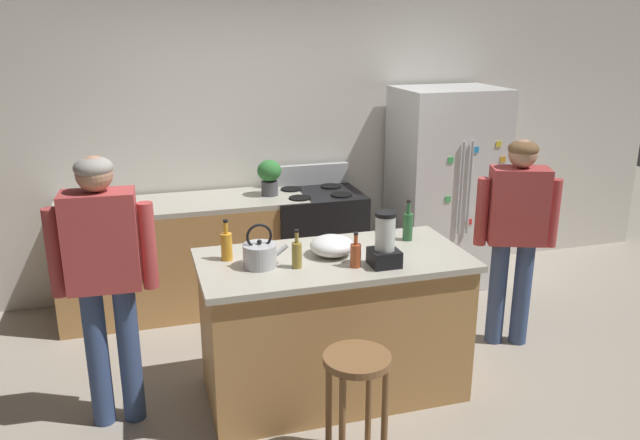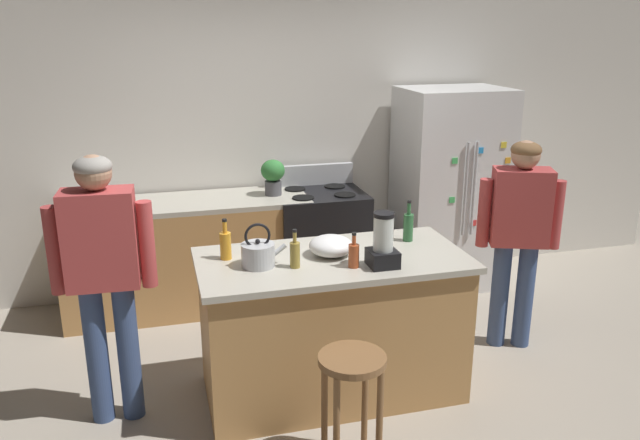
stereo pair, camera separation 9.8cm
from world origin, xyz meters
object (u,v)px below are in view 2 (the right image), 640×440
at_px(bottle_soda, 226,244).
at_px(person_by_sink_right, 519,226).
at_px(kitchen_island, 332,325).
at_px(stove_range, 319,243).
at_px(refrigerator, 450,189).
at_px(tea_kettle, 258,254).
at_px(person_by_island_left, 103,266).
at_px(mixing_bowl, 331,246).
at_px(bottle_cooking_sauce, 354,255).
at_px(bottle_vinegar, 295,254).
at_px(bottle_olive_oil, 408,226).
at_px(bar_stool, 352,381).
at_px(blender_appliance, 383,244).
at_px(potted_plant, 273,175).

bearing_deg(bottle_soda, person_by_sink_right, 3.29).
height_order(kitchen_island, stove_range, stove_range).
bearing_deg(refrigerator, tea_kettle, -142.54).
xyz_separation_m(person_by_island_left, bottle_soda, (0.71, 0.09, 0.04)).
relative_size(refrigerator, stove_range, 1.60).
xyz_separation_m(mixing_bowl, tea_kettle, (-0.47, -0.07, 0.02)).
xyz_separation_m(kitchen_island, person_by_sink_right, (1.46, 0.26, 0.47)).
height_order(bottle_soda, tea_kettle, tea_kettle).
xyz_separation_m(bottle_cooking_sauce, bottle_vinegar, (-0.34, 0.09, 0.01)).
distance_m(bottle_olive_oil, tea_kettle, 1.05).
relative_size(bar_stool, mixing_bowl, 2.43).
height_order(person_by_island_left, blender_appliance, person_by_island_left).
relative_size(refrigerator, bottle_soda, 6.98).
bearing_deg(mixing_bowl, bottle_soda, 170.67).
height_order(potted_plant, bottle_soda, potted_plant).
bearing_deg(mixing_bowl, refrigerator, 43.77).
bearing_deg(potted_plant, refrigerator, -1.80).
xyz_separation_m(bottle_vinegar, bottle_soda, (-0.38, 0.25, 0.01)).
relative_size(kitchen_island, person_by_island_left, 1.02).
xyz_separation_m(stove_range, person_by_sink_right, (1.14, -1.26, 0.46)).
bearing_deg(blender_appliance, mixing_bowl, 133.67).
xyz_separation_m(refrigerator, person_by_sink_right, (-0.07, -1.24, 0.04)).
distance_m(potted_plant, blender_appliance, 1.80).
distance_m(kitchen_island, bar_stool, 0.75).
bearing_deg(bottle_cooking_sauce, blender_appliance, -9.75).
bearing_deg(bottle_soda, tea_kettle, -44.65).
height_order(blender_appliance, bottle_olive_oil, blender_appliance).
bearing_deg(stove_range, person_by_sink_right, -47.97).
distance_m(bottle_vinegar, tea_kettle, 0.22).
xyz_separation_m(stove_range, bottle_olive_oil, (0.25, -1.36, 0.56)).
relative_size(person_by_island_left, bottle_olive_oil, 5.95).
relative_size(stove_range, bottle_olive_oil, 4.05).
height_order(refrigerator, bottle_cooking_sauce, refrigerator).
bearing_deg(bottle_cooking_sauce, person_by_sink_right, 18.10).
distance_m(kitchen_island, bottle_cooking_sauce, 0.58).
height_order(bar_stool, bottle_cooking_sauce, bottle_cooking_sauce).
xyz_separation_m(person_by_sink_right, bottle_vinegar, (-1.72, -0.37, 0.09)).
bearing_deg(potted_plant, blender_appliance, -79.86).
height_order(stove_range, person_by_sink_right, person_by_sink_right).
distance_m(person_by_island_left, tea_kettle, 0.89).
height_order(bottle_cooking_sauce, mixing_bowl, bottle_cooking_sauce).
distance_m(person_by_sink_right, bottle_olive_oil, 0.90).
bearing_deg(refrigerator, blender_appliance, -126.72).
distance_m(stove_range, bottle_soda, 1.77).
distance_m(refrigerator, person_by_island_left, 3.22).
distance_m(stove_range, blender_appliance, 1.85).
xyz_separation_m(kitchen_island, mixing_bowl, (0.00, 0.04, 0.53)).
relative_size(person_by_island_left, bottle_vinegar, 6.96).
bearing_deg(potted_plant, person_by_sink_right, -40.06).
height_order(bottle_cooking_sauce, bottle_olive_oil, bottle_olive_oil).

